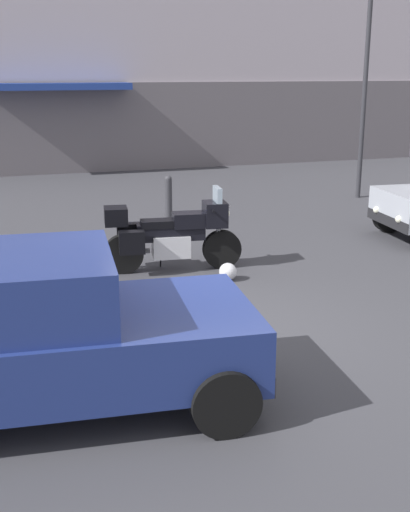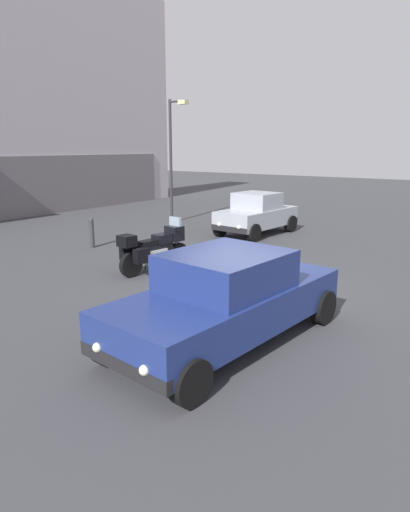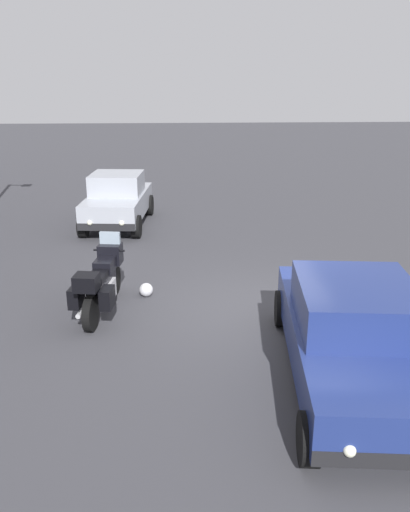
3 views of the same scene
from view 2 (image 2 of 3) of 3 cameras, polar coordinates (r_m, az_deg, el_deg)
The scene contains 7 objects.
ground_plane at distance 10.17m, azimuth 4.96°, elevation -4.62°, with size 80.00×80.00×0.00m, color #38383D.
motorcycle at distance 11.74m, azimuth -6.56°, elevation 1.00°, with size 2.26×0.89×1.36m.
helmet at distance 11.90m, azimuth -1.41°, elevation -1.13°, with size 0.28×0.28×0.28m, color silver.
car_sedan_far at distance 7.38m, azimuth 2.85°, elevation -5.38°, with size 4.70×2.32×1.56m.
car_compact_side at distance 16.81m, azimuth 6.64°, elevation 5.39°, with size 3.58×1.98×1.56m.
streetlamp_curbside at distance 19.17m, azimuth -4.11°, elevation 13.41°, with size 0.28×0.94×5.10m.
bollard_curbside at distance 14.93m, azimuth -14.34°, elevation 3.04°, with size 0.16×0.16×1.00m.
Camera 2 is at (-8.34, -4.85, 3.21)m, focal length 31.19 mm.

